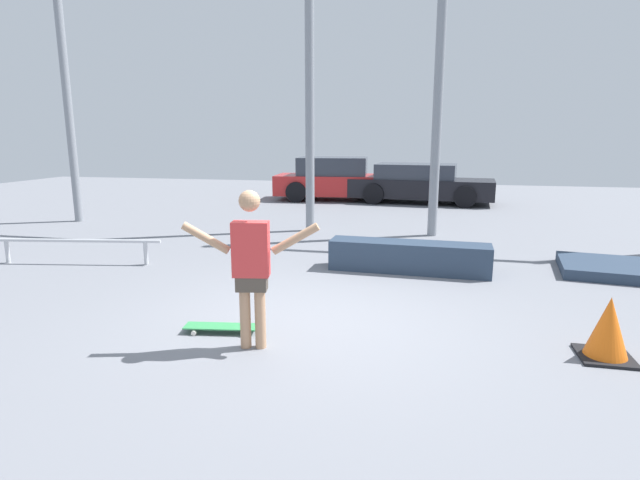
{
  "coord_description": "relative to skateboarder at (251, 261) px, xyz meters",
  "views": [
    {
      "loc": [
        1.25,
        -5.34,
        2.13
      ],
      "look_at": [
        -0.17,
        1.21,
        0.73
      ],
      "focal_mm": 28.0,
      "sensor_mm": 36.0,
      "label": 1
    }
  ],
  "objects": [
    {
      "name": "canopy_support_right",
      "position": [
        4.84,
        6.44,
        2.98
      ],
      "size": [
        6.27,
        0.2,
        6.33
      ],
      "color": "gray",
      "rests_on": "ground_plane"
    },
    {
      "name": "parked_car_black",
      "position": [
        1.41,
        11.97,
        -0.29
      ],
      "size": [
        4.65,
        2.16,
        1.25
      ],
      "rotation": [
        0.0,
        0.0,
        -0.09
      ],
      "color": "black",
      "rests_on": "ground_plane"
    },
    {
      "name": "ground_plane",
      "position": [
        0.44,
        0.8,
        -0.91
      ],
      "size": [
        36.0,
        36.0,
        0.0
      ],
      "primitive_type": "plane",
      "color": "slate"
    },
    {
      "name": "skateboard",
      "position": [
        -0.49,
        0.3,
        -0.85
      ],
      "size": [
        0.82,
        0.33,
        0.08
      ],
      "rotation": [
        0.0,
        0.0,
        0.15
      ],
      "color": "#338C4C",
      "rests_on": "ground_plane"
    },
    {
      "name": "grind_box",
      "position": [
        1.43,
        3.31,
        -0.67
      ],
      "size": [
        2.54,
        0.63,
        0.48
      ],
      "primitive_type": "cube",
      "rotation": [
        0.0,
        0.0,
        -0.04
      ],
      "color": "#28384C",
      "rests_on": "ground_plane"
    },
    {
      "name": "parked_car_red",
      "position": [
        -1.38,
        12.13,
        -0.22
      ],
      "size": [
        4.27,
        2.14,
        1.43
      ],
      "rotation": [
        0.0,
        0.0,
        0.09
      ],
      "color": "red",
      "rests_on": "ground_plane"
    },
    {
      "name": "grind_rail",
      "position": [
        -4.1,
        2.61,
        -0.56
      ],
      "size": [
        2.91,
        0.54,
        0.43
      ],
      "rotation": [
        0.0,
        0.0,
        0.17
      ],
      "color": "#B7BABF",
      "rests_on": "ground_plane"
    },
    {
      "name": "skateboarder",
      "position": [
        0.0,
        0.0,
        0.0
      ],
      "size": [
        1.35,
        0.32,
        1.62
      ],
      "rotation": [
        0.0,
        0.0,
        0.18
      ],
      "color": "tan",
      "rests_on": "ground_plane"
    },
    {
      "name": "canopy_support_left",
      "position": [
        -3.97,
        6.44,
        2.98
      ],
      "size": [
        6.27,
        0.2,
        6.33
      ],
      "color": "gray",
      "rests_on": "ground_plane"
    },
    {
      "name": "traffic_cone",
      "position": [
        3.45,
        0.49,
        -0.61
      ],
      "size": [
        0.49,
        0.49,
        0.62
      ],
      "color": "black",
      "rests_on": "ground_plane"
    }
  ]
}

